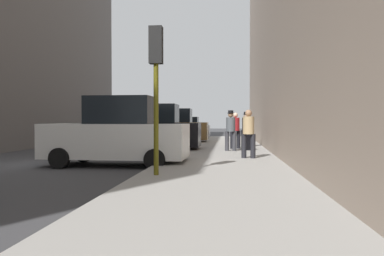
{
  "coord_description": "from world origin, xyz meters",
  "views": [
    {
      "loc": [
        6.27,
        -12.0,
        1.47
      ],
      "look_at": [
        4.47,
        6.13,
        1.12
      ],
      "focal_mm": 35.0,
      "sensor_mm": 36.0,
      "label": 1
    }
  ],
  "objects_px": {
    "traffic_light": "(156,68)",
    "parked_white_van": "(117,134)",
    "parked_black_suv": "(152,130)",
    "parked_bronze_suv": "(173,128)",
    "pedestrian_in_tan_coat": "(248,131)",
    "pedestrian_in_red_jacket": "(235,128)",
    "fire_hydrant": "(193,140)",
    "rolling_suitcase": "(246,142)",
    "parked_silver_sedan": "(185,128)",
    "pedestrian_with_beanie": "(231,128)",
    "pedestrian_with_fedora": "(246,127)"
  },
  "relations": [
    {
      "from": "traffic_light",
      "to": "pedestrian_in_red_jacket",
      "type": "xyz_separation_m",
      "value": [
        2.06,
        8.91,
        -1.65
      ]
    },
    {
      "from": "parked_silver_sedan",
      "to": "pedestrian_with_beanie",
      "type": "bearing_deg",
      "value": -75.15
    },
    {
      "from": "parked_silver_sedan",
      "to": "pedestrian_in_tan_coat",
      "type": "xyz_separation_m",
      "value": [
        4.3,
        -17.09,
        0.26
      ]
    },
    {
      "from": "pedestrian_in_red_jacket",
      "to": "pedestrian_with_beanie",
      "type": "bearing_deg",
      "value": -99.45
    },
    {
      "from": "fire_hydrant",
      "to": "rolling_suitcase",
      "type": "relative_size",
      "value": 0.68
    },
    {
      "from": "parked_white_van",
      "to": "parked_black_suv",
      "type": "xyz_separation_m",
      "value": [
        0.0,
        5.52,
        0.0
      ]
    },
    {
      "from": "parked_white_van",
      "to": "parked_bronze_suv",
      "type": "distance_m",
      "value": 12.05
    },
    {
      "from": "traffic_light",
      "to": "rolling_suitcase",
      "type": "distance_m",
      "value": 8.82
    },
    {
      "from": "pedestrian_with_beanie",
      "to": "fire_hydrant",
      "type": "bearing_deg",
      "value": 130.38
    },
    {
      "from": "pedestrian_in_red_jacket",
      "to": "rolling_suitcase",
      "type": "distance_m",
      "value": 1.1
    },
    {
      "from": "parked_bronze_suv",
      "to": "rolling_suitcase",
      "type": "height_order",
      "value": "parked_bronze_suv"
    },
    {
      "from": "traffic_light",
      "to": "parked_black_suv",
      "type": "bearing_deg",
      "value": 102.41
    },
    {
      "from": "parked_bronze_suv",
      "to": "fire_hydrant",
      "type": "relative_size",
      "value": 6.55
    },
    {
      "from": "pedestrian_with_fedora",
      "to": "pedestrian_with_beanie",
      "type": "height_order",
      "value": "same"
    },
    {
      "from": "traffic_light",
      "to": "parked_bronze_suv",
      "type": "bearing_deg",
      "value": 97.06
    },
    {
      "from": "parked_silver_sedan",
      "to": "pedestrian_with_beanie",
      "type": "relative_size",
      "value": 2.37
    },
    {
      "from": "parked_silver_sedan",
      "to": "pedestrian_in_red_jacket",
      "type": "bearing_deg",
      "value": -72.69
    },
    {
      "from": "fire_hydrant",
      "to": "pedestrian_with_beanie",
      "type": "height_order",
      "value": "pedestrian_with_beanie"
    },
    {
      "from": "parked_black_suv",
      "to": "pedestrian_with_fedora",
      "type": "height_order",
      "value": "parked_black_suv"
    },
    {
      "from": "parked_black_suv",
      "to": "pedestrian_in_tan_coat",
      "type": "height_order",
      "value": "parked_black_suv"
    },
    {
      "from": "fire_hydrant",
      "to": "pedestrian_with_fedora",
      "type": "relative_size",
      "value": 0.4
    },
    {
      "from": "rolling_suitcase",
      "to": "parked_white_van",
      "type": "bearing_deg",
      "value": -130.14
    },
    {
      "from": "traffic_light",
      "to": "rolling_suitcase",
      "type": "relative_size",
      "value": 3.46
    },
    {
      "from": "parked_white_van",
      "to": "rolling_suitcase",
      "type": "xyz_separation_m",
      "value": [
        4.4,
        5.22,
        -0.54
      ]
    },
    {
      "from": "parked_black_suv",
      "to": "pedestrian_with_fedora",
      "type": "distance_m",
      "value": 4.82
    },
    {
      "from": "pedestrian_in_red_jacket",
      "to": "fire_hydrant",
      "type": "bearing_deg",
      "value": 157.7
    },
    {
      "from": "fire_hydrant",
      "to": "pedestrian_in_red_jacket",
      "type": "bearing_deg",
      "value": -22.3
    },
    {
      "from": "traffic_light",
      "to": "parked_white_van",
      "type": "bearing_deg",
      "value": 122.49
    },
    {
      "from": "parked_black_suv",
      "to": "parked_bronze_suv",
      "type": "height_order",
      "value": "same"
    },
    {
      "from": "fire_hydrant",
      "to": "traffic_light",
      "type": "bearing_deg",
      "value": -89.71
    },
    {
      "from": "parked_bronze_suv",
      "to": "pedestrian_in_tan_coat",
      "type": "height_order",
      "value": "parked_bronze_suv"
    },
    {
      "from": "parked_bronze_suv",
      "to": "parked_silver_sedan",
      "type": "relative_size",
      "value": 1.1
    },
    {
      "from": "pedestrian_in_tan_coat",
      "to": "parked_bronze_suv",
      "type": "bearing_deg",
      "value": 112.13
    },
    {
      "from": "parked_white_van",
      "to": "traffic_light",
      "type": "xyz_separation_m",
      "value": [
        1.85,
        -2.91,
        1.73
      ]
    },
    {
      "from": "pedestrian_in_tan_coat",
      "to": "rolling_suitcase",
      "type": "height_order",
      "value": "pedestrian_in_tan_coat"
    },
    {
      "from": "pedestrian_in_tan_coat",
      "to": "parked_white_van",
      "type": "bearing_deg",
      "value": -161.12
    },
    {
      "from": "parked_silver_sedan",
      "to": "fire_hydrant",
      "type": "bearing_deg",
      "value": -81.24
    },
    {
      "from": "parked_bronze_suv",
      "to": "pedestrian_in_red_jacket",
      "type": "xyz_separation_m",
      "value": [
        3.92,
        -6.06,
        0.07
      ]
    },
    {
      "from": "pedestrian_in_red_jacket",
      "to": "rolling_suitcase",
      "type": "relative_size",
      "value": 1.64
    },
    {
      "from": "parked_silver_sedan",
      "to": "traffic_light",
      "type": "bearing_deg",
      "value": -85.07
    },
    {
      "from": "pedestrian_in_tan_coat",
      "to": "fire_hydrant",
      "type": "bearing_deg",
      "value": 114.87
    },
    {
      "from": "parked_black_suv",
      "to": "pedestrian_in_red_jacket",
      "type": "distance_m",
      "value": 3.95
    },
    {
      "from": "pedestrian_with_beanie",
      "to": "rolling_suitcase",
      "type": "xyz_separation_m",
      "value": [
        0.71,
        0.58,
        -0.65
      ]
    },
    {
      "from": "parked_white_van",
      "to": "fire_hydrant",
      "type": "xyz_separation_m",
      "value": [
        1.8,
        6.86,
        -0.54
      ]
    },
    {
      "from": "parked_white_van",
      "to": "pedestrian_in_red_jacket",
      "type": "height_order",
      "value": "parked_white_van"
    },
    {
      "from": "fire_hydrant",
      "to": "pedestrian_in_tan_coat",
      "type": "distance_m",
      "value": 5.97
    },
    {
      "from": "parked_bronze_suv",
      "to": "rolling_suitcase",
      "type": "relative_size",
      "value": 4.43
    },
    {
      "from": "parked_bronze_suv",
      "to": "pedestrian_in_tan_coat",
      "type": "bearing_deg",
      "value": -67.87
    },
    {
      "from": "parked_white_van",
      "to": "parked_silver_sedan",
      "type": "distance_m",
      "value": 18.56
    },
    {
      "from": "parked_bronze_suv",
      "to": "pedestrian_with_fedora",
      "type": "xyz_separation_m",
      "value": [
        4.48,
        -4.75,
        0.1
      ]
    }
  ]
}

